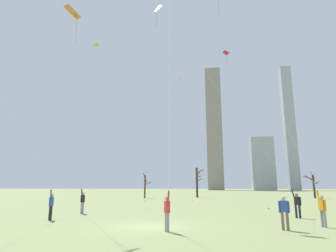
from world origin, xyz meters
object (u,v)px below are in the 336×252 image
at_px(kite_flyer_foreground_right_blue, 167,175).
at_px(bystander_watching_nearby, 284,211).
at_px(distant_kite_low_near_trees_pink, 181,91).
at_px(distant_kite_high_overhead_yellow, 100,58).
at_px(kite_flyer_midfield_center_purple, 284,126).
at_px(kite_flyer_foreground_left_teal, 265,158).
at_px(kite_flyer_far_back_orange, 80,156).
at_px(bare_tree_leftmost, 145,185).
at_px(bare_tree_right_of_center, 313,185).
at_px(kite_flyer_midfield_left_white, 40,181).
at_px(bare_tree_far_right_edge, 197,181).
at_px(distant_kite_drifting_left_red, 232,75).

height_order(kite_flyer_foreground_right_blue, bystander_watching_nearby, kite_flyer_foreground_right_blue).
bearing_deg(distant_kite_low_near_trees_pink, distant_kite_high_overhead_yellow, -151.06).
height_order(kite_flyer_midfield_center_purple, kite_flyer_foreground_left_teal, kite_flyer_midfield_center_purple).
xyz_separation_m(kite_flyer_far_back_orange, bare_tree_leftmost, (-2.12, 29.77, -2.10)).
bearing_deg(bare_tree_leftmost, distant_kite_low_near_trees_pink, -37.45).
xyz_separation_m(kite_flyer_foreground_left_teal, bare_tree_right_of_center, (13.58, 33.38, -1.67)).
distance_m(kite_flyer_foreground_right_blue, kite_flyer_foreground_left_teal, 10.64).
height_order(kite_flyer_foreground_right_blue, kite_flyer_midfield_center_purple, kite_flyer_midfield_center_purple).
relative_size(kite_flyer_foreground_left_teal, bystander_watching_nearby, 11.51).
distance_m(kite_flyer_midfield_left_white, distant_kite_low_near_trees_pink, 33.11).
xyz_separation_m(kite_flyer_midfield_left_white, distant_kite_low_near_trees_pink, (5.17, 28.97, 15.17)).
bearing_deg(bare_tree_far_right_edge, kite_flyer_foreground_right_blue, -88.41).
bearing_deg(bystander_watching_nearby, distant_kite_high_overhead_yellow, 130.68).
bearing_deg(bare_tree_far_right_edge, kite_flyer_midfield_left_white, -100.28).
distance_m(kite_flyer_foreground_right_blue, kite_flyer_midfield_center_purple, 9.52).
bearing_deg(bare_tree_right_of_center, kite_flyer_foreground_left_teal, -112.13).
xyz_separation_m(kite_flyer_foreground_left_teal, distant_kite_low_near_trees_pink, (-8.62, 23.43, 13.52)).
xyz_separation_m(kite_flyer_far_back_orange, bystander_watching_nearby, (13.32, -5.22, -3.40)).
height_order(bare_tree_leftmost, bare_tree_right_of_center, bare_tree_right_of_center).
xyz_separation_m(kite_flyer_foreground_left_teal, bare_tree_far_right_edge, (-6.78, 33.09, -1.06)).
relative_size(bare_tree_far_right_edge, bare_tree_right_of_center, 1.16).
bearing_deg(kite_flyer_far_back_orange, distant_kite_high_overhead_yellow, 110.13).
height_order(kite_flyer_midfield_left_white, kite_flyer_midfield_center_purple, kite_flyer_midfield_center_purple).
relative_size(distant_kite_drifting_left_red, bare_tree_leftmost, 3.66).
height_order(kite_flyer_far_back_orange, distant_kite_high_overhead_yellow, distant_kite_high_overhead_yellow).
distance_m(distant_kite_high_overhead_yellow, distant_kite_drifting_left_red, 22.97).
distance_m(kite_flyer_foreground_right_blue, kite_flyer_midfield_left_white, 8.85).
bearing_deg(distant_kite_drifting_left_red, kite_flyer_midfield_left_white, -135.54).
relative_size(kite_flyer_foreground_right_blue, distant_kite_low_near_trees_pink, 0.52).
height_order(bystander_watching_nearby, bare_tree_right_of_center, bare_tree_right_of_center).
bearing_deg(kite_flyer_midfield_center_purple, distant_kite_low_near_trees_pink, 109.86).
bearing_deg(distant_kite_low_near_trees_pink, kite_flyer_far_back_orange, -101.64).
relative_size(kite_flyer_midfield_left_white, kite_flyer_foreground_left_teal, 0.67).
relative_size(kite_flyer_midfield_left_white, kite_flyer_midfield_center_purple, 0.60).
relative_size(kite_flyer_far_back_orange, bare_tree_leftmost, 3.49).
relative_size(distant_kite_drifting_left_red, bare_tree_right_of_center, 3.36).
distance_m(bare_tree_far_right_edge, bare_tree_right_of_center, 20.37).
bearing_deg(bare_tree_right_of_center, bystander_watching_nearby, -109.39).
bearing_deg(bare_tree_leftmost, bare_tree_far_right_edge, 25.12).
xyz_separation_m(kite_flyer_midfield_center_purple, distant_kite_high_overhead_yellow, (-21.01, 19.71, 15.47)).
distance_m(kite_flyer_far_back_orange, bystander_watching_nearby, 14.70).
relative_size(kite_flyer_midfield_center_purple, distant_kite_low_near_trees_pink, 1.03).
distance_m(kite_flyer_foreground_left_teal, distant_kite_high_overhead_yellow, 31.55).
bearing_deg(kite_flyer_midfield_center_purple, bare_tree_leftmost, 117.68).
xyz_separation_m(kite_flyer_far_back_orange, distant_kite_drifting_left_red, (12.11, 7.38, 8.71)).
bearing_deg(kite_flyer_foreground_right_blue, bare_tree_right_of_center, 65.59).
distance_m(distant_kite_high_overhead_yellow, bare_tree_far_right_edge, 27.81).
relative_size(kite_flyer_foreground_right_blue, kite_flyer_foreground_left_teal, 0.57).
xyz_separation_m(kite_flyer_foreground_right_blue, bystander_watching_nearby, (5.30, 2.82, -1.65)).
distance_m(kite_flyer_midfield_center_purple, distant_kite_drifting_left_red, 11.92).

